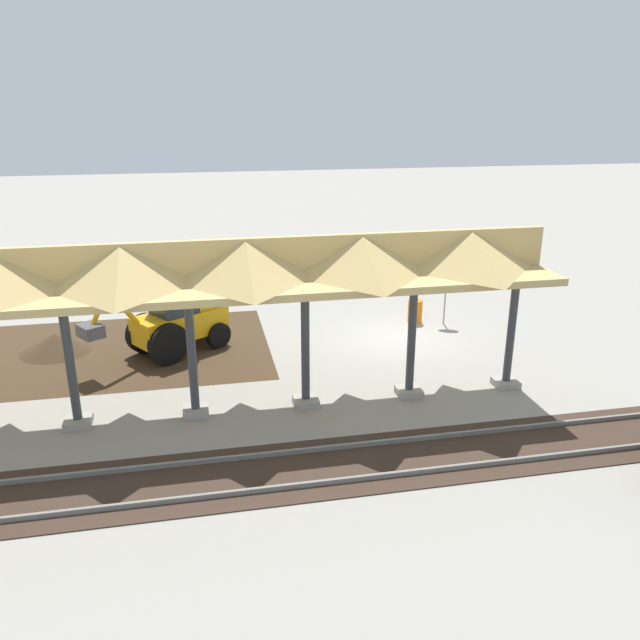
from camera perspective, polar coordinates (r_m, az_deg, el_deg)
ground_plane at (r=23.18m, az=6.83°, el=-1.60°), size 120.00×120.00×0.00m
dirt_work_zone at (r=22.91m, az=-17.83°, el=-2.67°), size 10.30×7.00×0.01m
platform_canopy at (r=16.40m, az=-12.20°, el=4.56°), size 19.84×3.20×4.90m
rail_tracks at (r=16.50m, az=15.53°, el=-11.21°), size 60.00×2.58×0.15m
stop_sign at (r=24.46m, az=11.45°, el=3.12°), size 0.72×0.29×2.17m
backhoe at (r=21.88m, az=-13.00°, el=0.28°), size 4.85×3.80×2.82m
dirt_mound at (r=23.63m, az=-22.91°, el=-2.64°), size 4.89×4.89×1.29m
traffic_barrel at (r=24.78m, az=8.68°, el=0.81°), size 0.56×0.56×0.90m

